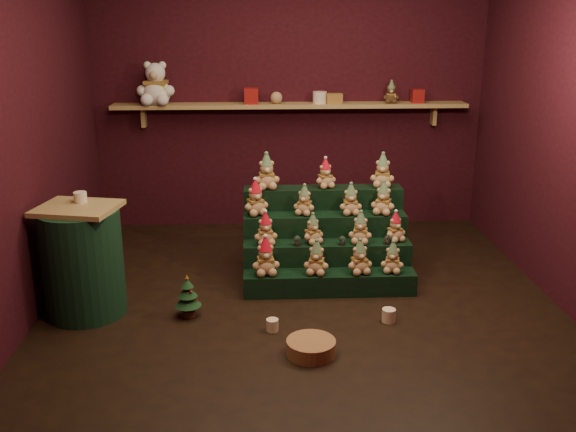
{
  "coord_description": "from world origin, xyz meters",
  "views": [
    {
      "loc": [
        -0.32,
        -4.68,
        2.18
      ],
      "look_at": [
        -0.1,
        0.25,
        0.63
      ],
      "focal_mm": 40.0,
      "sensor_mm": 36.0,
      "label": 1
    }
  ],
  "objects_px": {
    "snow_globe_b": "(342,240)",
    "white_bear": "(156,78)",
    "riser_tier_front": "(329,283)",
    "side_table": "(83,261)",
    "wicker_basket": "(311,347)",
    "snow_globe_a": "(297,240)",
    "mug_left": "(272,325)",
    "mini_christmas_tree": "(188,296)",
    "mug_right": "(389,315)",
    "snow_globe_c": "(387,239)",
    "brown_bear": "(391,92)"
  },
  "relations": [
    {
      "from": "side_table",
      "to": "white_bear",
      "type": "bearing_deg",
      "value": 93.3
    },
    {
      "from": "riser_tier_front",
      "to": "snow_globe_b",
      "type": "xyz_separation_m",
      "value": [
        0.12,
        0.16,
        0.31
      ]
    },
    {
      "from": "snow_globe_a",
      "to": "snow_globe_c",
      "type": "bearing_deg",
      "value": -0.0
    },
    {
      "from": "snow_globe_a",
      "to": "mug_left",
      "type": "relative_size",
      "value": 0.98
    },
    {
      "from": "snow_globe_c",
      "to": "mug_right",
      "type": "xyz_separation_m",
      "value": [
        -0.11,
        -0.69,
        -0.35
      ]
    },
    {
      "from": "riser_tier_front",
      "to": "mini_christmas_tree",
      "type": "xyz_separation_m",
      "value": [
        -1.11,
        -0.38,
        0.07
      ]
    },
    {
      "from": "white_bear",
      "to": "brown_bear",
      "type": "height_order",
      "value": "white_bear"
    },
    {
      "from": "brown_bear",
      "to": "snow_globe_b",
      "type": "bearing_deg",
      "value": -107.76
    },
    {
      "from": "wicker_basket",
      "to": "white_bear",
      "type": "relative_size",
      "value": 0.63
    },
    {
      "from": "riser_tier_front",
      "to": "mini_christmas_tree",
      "type": "bearing_deg",
      "value": -161.31
    },
    {
      "from": "snow_globe_a",
      "to": "snow_globe_b",
      "type": "xyz_separation_m",
      "value": [
        0.37,
        -0.0,
        -0.0
      ]
    },
    {
      "from": "mug_left",
      "to": "mug_right",
      "type": "bearing_deg",
      "value": 6.84
    },
    {
      "from": "mug_right",
      "to": "wicker_basket",
      "type": "height_order",
      "value": "wicker_basket"
    },
    {
      "from": "side_table",
      "to": "white_bear",
      "type": "distance_m",
      "value": 2.32
    },
    {
      "from": "riser_tier_front",
      "to": "side_table",
      "type": "height_order",
      "value": "side_table"
    },
    {
      "from": "snow_globe_a",
      "to": "snow_globe_b",
      "type": "bearing_deg",
      "value": -0.0
    },
    {
      "from": "snow_globe_a",
      "to": "mug_left",
      "type": "distance_m",
      "value": 0.9
    },
    {
      "from": "riser_tier_front",
      "to": "mug_right",
      "type": "bearing_deg",
      "value": -54.14
    },
    {
      "from": "snow_globe_a",
      "to": "white_bear",
      "type": "height_order",
      "value": "white_bear"
    },
    {
      "from": "side_table",
      "to": "mug_left",
      "type": "bearing_deg",
      "value": -2.21
    },
    {
      "from": "mini_christmas_tree",
      "to": "mug_right",
      "type": "bearing_deg",
      "value": -6.01
    },
    {
      "from": "mug_right",
      "to": "snow_globe_c",
      "type": "bearing_deg",
      "value": 81.12
    },
    {
      "from": "mini_christmas_tree",
      "to": "brown_bear",
      "type": "distance_m",
      "value": 3.09
    },
    {
      "from": "white_bear",
      "to": "snow_globe_c",
      "type": "bearing_deg",
      "value": -33.48
    },
    {
      "from": "snow_globe_b",
      "to": "white_bear",
      "type": "distance_m",
      "value": 2.58
    },
    {
      "from": "side_table",
      "to": "snow_globe_b",
      "type": "bearing_deg",
      "value": 24.46
    },
    {
      "from": "side_table",
      "to": "mini_christmas_tree",
      "type": "relative_size",
      "value": 2.51
    },
    {
      "from": "wicker_basket",
      "to": "white_bear",
      "type": "bearing_deg",
      "value": 116.49
    },
    {
      "from": "riser_tier_front",
      "to": "wicker_basket",
      "type": "relative_size",
      "value": 4.2
    },
    {
      "from": "riser_tier_front",
      "to": "side_table",
      "type": "bearing_deg",
      "value": -171.8
    },
    {
      "from": "snow_globe_b",
      "to": "wicker_basket",
      "type": "bearing_deg",
      "value": -106.8
    },
    {
      "from": "riser_tier_front",
      "to": "brown_bear",
      "type": "distance_m",
      "value": 2.31
    },
    {
      "from": "side_table",
      "to": "wicker_basket",
      "type": "relative_size",
      "value": 2.56
    },
    {
      "from": "side_table",
      "to": "mug_right",
      "type": "distance_m",
      "value": 2.32
    },
    {
      "from": "mug_left",
      "to": "white_bear",
      "type": "distance_m",
      "value": 3.01
    },
    {
      "from": "wicker_basket",
      "to": "white_bear",
      "type": "height_order",
      "value": "white_bear"
    },
    {
      "from": "mug_right",
      "to": "wicker_basket",
      "type": "bearing_deg",
      "value": -143.46
    },
    {
      "from": "snow_globe_b",
      "to": "side_table",
      "type": "relative_size",
      "value": 0.09
    },
    {
      "from": "snow_globe_c",
      "to": "brown_bear",
      "type": "bearing_deg",
      "value": 79.26
    },
    {
      "from": "side_table",
      "to": "brown_bear",
      "type": "distance_m",
      "value": 3.48
    },
    {
      "from": "mug_left",
      "to": "side_table",
      "type": "bearing_deg",
      "value": 165.49
    },
    {
      "from": "snow_globe_c",
      "to": "white_bear",
      "type": "distance_m",
      "value": 2.84
    },
    {
      "from": "riser_tier_front",
      "to": "wicker_basket",
      "type": "distance_m",
      "value": 1.02
    },
    {
      "from": "snow_globe_c",
      "to": "mug_right",
      "type": "bearing_deg",
      "value": -98.88
    },
    {
      "from": "riser_tier_front",
      "to": "snow_globe_a",
      "type": "bearing_deg",
      "value": 148.01
    },
    {
      "from": "snow_globe_a",
      "to": "side_table",
      "type": "distance_m",
      "value": 1.69
    },
    {
      "from": "snow_globe_b",
      "to": "riser_tier_front",
      "type": "bearing_deg",
      "value": -126.07
    },
    {
      "from": "snow_globe_b",
      "to": "mug_left",
      "type": "distance_m",
      "value": 1.06
    },
    {
      "from": "mug_right",
      "to": "brown_bear",
      "type": "xyz_separation_m",
      "value": [
        0.4,
        2.24,
        1.38
      ]
    },
    {
      "from": "snow_globe_b",
      "to": "side_table",
      "type": "xyz_separation_m",
      "value": [
        -2.01,
        -0.43,
        0.02
      ]
    }
  ]
}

